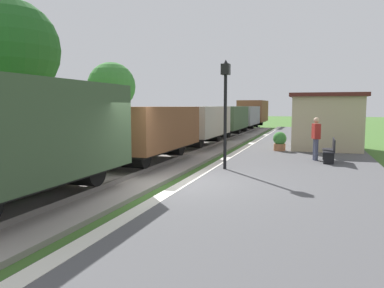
# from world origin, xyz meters

# --- Properties ---
(ground_plane) EXTENTS (160.00, 160.00, 0.00)m
(ground_plane) POSITION_xyz_m (0.00, 0.00, 0.00)
(ground_plane) COLOR #3D6628
(platform_slab) EXTENTS (6.00, 60.00, 0.25)m
(platform_slab) POSITION_xyz_m (3.20, 0.00, 0.12)
(platform_slab) COLOR #4C4C4F
(platform_slab) RESTS_ON ground
(platform_edge_stripe) EXTENTS (0.36, 60.00, 0.01)m
(platform_edge_stripe) POSITION_xyz_m (0.40, 0.00, 0.25)
(platform_edge_stripe) COLOR silver
(platform_edge_stripe) RESTS_ON platform_slab
(track_ballast) EXTENTS (3.80, 60.00, 0.12)m
(track_ballast) POSITION_xyz_m (-2.40, 0.00, 0.06)
(track_ballast) COLOR gray
(track_ballast) RESTS_ON ground
(rail_near) EXTENTS (0.07, 60.00, 0.14)m
(rail_near) POSITION_xyz_m (-1.68, 0.00, 0.19)
(rail_near) COLOR slate
(rail_near) RESTS_ON track_ballast
(rail_far) EXTENTS (0.07, 60.00, 0.14)m
(rail_far) POSITION_xyz_m (-3.12, 0.00, 0.19)
(rail_far) COLOR slate
(rail_far) RESTS_ON track_ballast
(freight_train) EXTENTS (2.50, 39.20, 2.72)m
(freight_train) POSITION_xyz_m (-2.40, 13.52, 1.51)
(freight_train) COLOR #384C33
(freight_train) RESTS_ON rail_near
(station_hut) EXTENTS (3.50, 5.80, 2.78)m
(station_hut) POSITION_xyz_m (4.40, 11.25, 1.65)
(station_hut) COLOR tan
(station_hut) RESTS_ON platform_slab
(bench_near_hut) EXTENTS (0.42, 1.50, 0.91)m
(bench_near_hut) POSITION_xyz_m (4.44, 5.48, 0.72)
(bench_near_hut) COLOR black
(bench_near_hut) RESTS_ON platform_slab
(bench_down_platform) EXTENTS (0.42, 1.50, 0.91)m
(bench_down_platform) POSITION_xyz_m (4.44, 16.43, 0.72)
(bench_down_platform) COLOR black
(bench_down_platform) RESTS_ON platform_slab
(person_waiting) EXTENTS (0.35, 0.44, 1.71)m
(person_waiting) POSITION_xyz_m (3.90, 5.78, 1.18)
(person_waiting) COLOR #474C66
(person_waiting) RESTS_ON platform_slab
(potted_planter) EXTENTS (0.64, 0.64, 0.92)m
(potted_planter) POSITION_xyz_m (2.26, 8.61, 0.72)
(potted_planter) COLOR #9E6642
(potted_planter) RESTS_ON platform_slab
(lamp_post_near) EXTENTS (0.28, 0.28, 3.70)m
(lamp_post_near) POSITION_xyz_m (0.94, 2.66, 2.80)
(lamp_post_near) COLOR black
(lamp_post_near) RESTS_ON platform_slab
(tree_trackside_mid) EXTENTS (4.08, 4.08, 6.75)m
(tree_trackside_mid) POSITION_xyz_m (-8.09, 2.61, 4.70)
(tree_trackside_mid) COLOR #4C3823
(tree_trackside_mid) RESTS_ON ground
(tree_trackside_far) EXTENTS (3.00, 3.00, 5.15)m
(tree_trackside_far) POSITION_xyz_m (-8.42, 11.21, 3.63)
(tree_trackside_far) COLOR #4C3823
(tree_trackside_far) RESTS_ON ground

